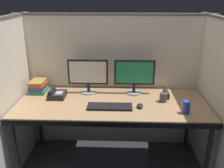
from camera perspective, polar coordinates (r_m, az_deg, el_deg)
cubicle_partition_rear at (r=2.80m, az=0.30°, el=0.35°), size 2.21×0.06×1.57m
cubicle_partition_left at (r=2.53m, az=-23.29°, el=-3.67°), size 0.06×1.41×1.57m
cubicle_partition_right at (r=2.47m, az=23.68°, el=-4.37°), size 0.06×1.41×1.57m
desk at (r=2.42m, az=-0.05°, el=-5.62°), size 1.90×0.80×0.74m
monitor_left at (r=2.58m, az=-5.74°, el=2.40°), size 0.43×0.17×0.37m
monitor_right at (r=2.57m, az=5.36°, el=2.29°), size 0.43×0.17×0.37m
keyboard_main at (r=2.30m, az=-0.54°, el=-5.43°), size 0.43×0.15×0.02m
computer_mouse at (r=2.31m, az=6.69°, el=-5.19°), size 0.06×0.10×0.04m
desk_phone at (r=2.58m, az=-13.06°, el=-2.43°), size 0.17×0.19×0.09m
soda_can at (r=2.28m, az=17.30°, el=-5.28°), size 0.07×0.07×0.12m
pen_cup at (r=2.46m, az=12.16°, el=-3.08°), size 0.08×0.08×0.17m
red_stapler at (r=2.59m, az=12.80°, el=-2.43°), size 0.04×0.15×0.06m
book_stack at (r=2.76m, az=-17.15°, el=-0.54°), size 0.17×0.22×0.13m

